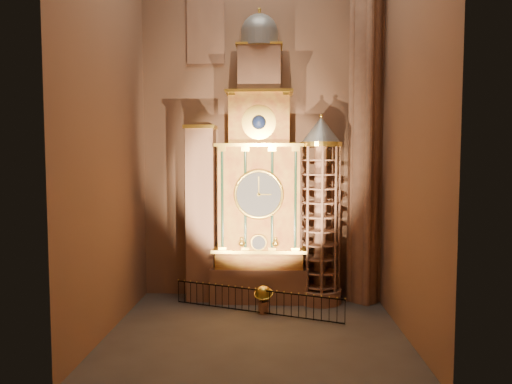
{
  "coord_description": "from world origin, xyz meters",
  "views": [
    {
      "loc": [
        0.82,
        -21.36,
        8.21
      ],
      "look_at": [
        -0.12,
        3.0,
        6.5
      ],
      "focal_mm": 32.0,
      "sensor_mm": 36.0,
      "label": 1
    }
  ],
  "objects_px": {
    "astronomical_clock": "(259,187)",
    "stair_turret": "(320,212)",
    "celestial_globe": "(263,297)",
    "iron_railing": "(256,301)",
    "portrait_tower": "(201,213)"
  },
  "relations": [
    {
      "from": "stair_turret",
      "to": "iron_railing",
      "type": "height_order",
      "value": "stair_turret"
    },
    {
      "from": "astronomical_clock",
      "to": "iron_railing",
      "type": "xyz_separation_m",
      "value": [
        -0.11,
        -2.47,
        -5.99
      ]
    },
    {
      "from": "astronomical_clock",
      "to": "celestial_globe",
      "type": "bearing_deg",
      "value": -82.75
    },
    {
      "from": "astronomical_clock",
      "to": "stair_turret",
      "type": "bearing_deg",
      "value": -4.3
    },
    {
      "from": "astronomical_clock",
      "to": "portrait_tower",
      "type": "height_order",
      "value": "astronomical_clock"
    },
    {
      "from": "astronomical_clock",
      "to": "iron_railing",
      "type": "bearing_deg",
      "value": -92.65
    },
    {
      "from": "portrait_tower",
      "to": "stair_turret",
      "type": "distance_m",
      "value": 6.91
    },
    {
      "from": "stair_turret",
      "to": "celestial_globe",
      "type": "relative_size",
      "value": 7.21
    },
    {
      "from": "portrait_tower",
      "to": "astronomical_clock",
      "type": "bearing_deg",
      "value": -0.29
    },
    {
      "from": "celestial_globe",
      "to": "stair_turret",
      "type": "bearing_deg",
      "value": 33.4
    },
    {
      "from": "stair_turret",
      "to": "celestial_globe",
      "type": "distance_m",
      "value": 5.81
    },
    {
      "from": "astronomical_clock",
      "to": "portrait_tower",
      "type": "bearing_deg",
      "value": 179.71
    },
    {
      "from": "astronomical_clock",
      "to": "stair_turret",
      "type": "height_order",
      "value": "astronomical_clock"
    },
    {
      "from": "portrait_tower",
      "to": "celestial_globe",
      "type": "bearing_deg",
      "value": -32.84
    },
    {
      "from": "portrait_tower",
      "to": "stair_turret",
      "type": "height_order",
      "value": "stair_turret"
    }
  ]
}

